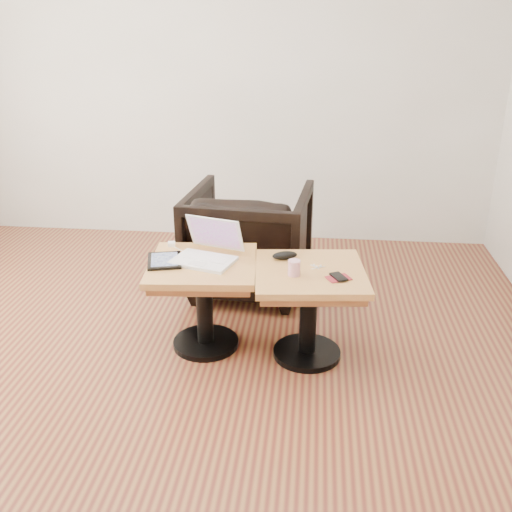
# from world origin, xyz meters

# --- Properties ---
(room_shell) EXTENTS (4.52, 4.52, 2.71)m
(room_shell) POSITION_xyz_m (0.00, 0.00, 1.35)
(room_shell) COLOR #5C261E
(room_shell) RESTS_ON ground
(side_table_left) EXTENTS (0.65, 0.65, 0.54)m
(side_table_left) POSITION_xyz_m (0.16, 0.36, 0.41)
(side_table_left) COLOR black
(side_table_left) RESTS_ON ground
(side_table_right) EXTENTS (0.66, 0.66, 0.54)m
(side_table_right) POSITION_xyz_m (0.76, 0.32, 0.41)
(side_table_right) COLOR black
(side_table_right) RESTS_ON ground
(laptop) EXTENTS (0.41, 0.40, 0.23)m
(laptop) POSITION_xyz_m (0.17, 0.41, 0.59)
(laptop) COLOR white
(laptop) RESTS_ON side_table_left
(tablet) EXTENTS (0.24, 0.27, 0.02)m
(tablet) POSITION_xyz_m (-0.06, 0.34, 0.55)
(tablet) COLOR black
(tablet) RESTS_ON side_table_left
(charging_adapter) EXTENTS (0.05, 0.05, 0.03)m
(charging_adapter) POSITION_xyz_m (-0.08, 0.58, 0.56)
(charging_adapter) COLOR white
(charging_adapter) RESTS_ON side_table_left
(glasses_case) EXTENTS (0.16, 0.11, 0.05)m
(glasses_case) POSITION_xyz_m (0.61, 0.45, 0.57)
(glasses_case) COLOR black
(glasses_case) RESTS_ON side_table_right
(striped_cup) EXTENTS (0.09, 0.09, 0.09)m
(striped_cup) POSITION_xyz_m (0.68, 0.24, 0.59)
(striped_cup) COLOR #BC436D
(striped_cup) RESTS_ON side_table_right
(earbuds_tangle) EXTENTS (0.07, 0.05, 0.01)m
(earbuds_tangle) POSITION_xyz_m (0.80, 0.36, 0.55)
(earbuds_tangle) COLOR white
(earbuds_tangle) RESTS_ON side_table_right
(phone_on_sleeve) EXTENTS (0.15, 0.13, 0.02)m
(phone_on_sleeve) POSITION_xyz_m (0.91, 0.22, 0.55)
(phone_on_sleeve) COLOR maroon
(phone_on_sleeve) RESTS_ON side_table_right
(armchair) EXTENTS (0.88, 0.90, 0.76)m
(armchair) POSITION_xyz_m (0.32, 1.17, 0.38)
(armchair) COLOR black
(armchair) RESTS_ON ground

